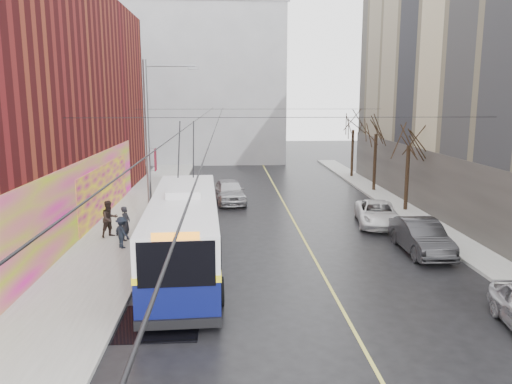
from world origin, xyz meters
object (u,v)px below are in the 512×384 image
pedestrian_b (110,219)px  pedestrian_c (122,232)px  following_car (229,191)px  pedestrian_a (126,223)px  tree_near (409,134)px  streetlight_pole (151,147)px  trolleybus (184,230)px  parked_car_b (421,237)px  tree_mid (376,124)px  tree_far (353,121)px  parked_car_c (377,213)px

pedestrian_b → pedestrian_c: 2.22m
following_car → pedestrian_a: 10.91m
tree_near → pedestrian_c: size_ratio=4.21×
streetlight_pole → pedestrian_b: size_ratio=4.73×
trolleybus → pedestrian_a: 5.15m
tree_near → following_car: tree_near is taller
streetlight_pole → parked_car_b: (12.78, -2.59, -4.06)m
pedestrian_a → tree_mid: bearing=-36.8°
tree_far → trolleybus: tree_far is taller
pedestrian_a → pedestrian_b: size_ratio=0.91×
tree_near → trolleybus: (-13.26, -10.07, -3.31)m
trolleybus → following_car: 13.68m
tree_near → parked_car_c: tree_near is taller
streetlight_pole → following_car: (3.85, 9.45, -4.02)m
following_car → pedestrian_b: pedestrian_b is taller
tree_near → tree_mid: (0.00, 7.00, 0.28)m
parked_car_b → parked_car_c: 5.33m
streetlight_pole → tree_far: size_ratio=1.37×
trolleybus → pedestrian_b: trolleybus is taller
streetlight_pole → tree_mid: size_ratio=1.35×
streetlight_pole → pedestrian_a: (-1.38, -0.13, -3.83)m
pedestrian_a → tree_near: bearing=-54.9°
parked_car_b → parked_car_c: size_ratio=0.98×
trolleybus → following_car: trolleybus is taller
tree_near → tree_far: size_ratio=0.97×
parked_car_c → pedestrian_a: size_ratio=2.81×
streetlight_pole → pedestrian_a: 4.08m
tree_near → parked_car_b: size_ratio=1.34×
pedestrian_c → pedestrian_a: bearing=-42.1°
tree_mid → trolleybus: bearing=-127.8°
trolleybus → tree_far: bearing=58.6°
following_car → tree_near: bearing=-24.1°
tree_mid → parked_car_c: (-2.84, -10.28, -4.58)m
trolleybus → pedestrian_b: (-4.21, 4.60, -0.57)m
trolleybus → pedestrian_a: trolleybus is taller
tree_near → parked_car_c: 6.11m
pedestrian_c → parked_car_b: bearing=-139.6°
parked_car_c → pedestrian_b: 14.79m
tree_mid → following_car: bearing=-162.5°
following_car → streetlight_pole: bearing=-119.3°
pedestrian_c → tree_mid: bearing=-93.7°
trolleybus → pedestrian_c: 4.21m
streetlight_pole → tree_near: bearing=21.6°
tree_near → parked_car_c: (-2.84, -3.28, -4.30)m
parked_car_b → tree_far: bearing=84.5°
tree_near → trolleybus: bearing=-142.8°
parked_car_c → parked_car_b: bearing=-75.5°
following_car → pedestrian_b: (-6.18, -8.91, 0.27)m
streetlight_pole → trolleybus: 5.49m
streetlight_pole → parked_car_b: streetlight_pole is taller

